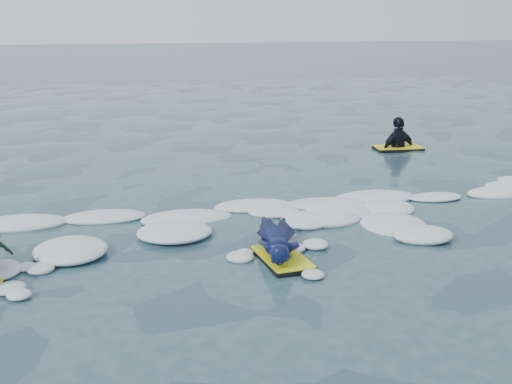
# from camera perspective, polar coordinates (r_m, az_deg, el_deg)

# --- Properties ---
(ground) EXTENTS (120.00, 120.00, 0.00)m
(ground) POSITION_cam_1_polar(r_m,az_deg,el_deg) (8.50, -2.48, -5.00)
(ground) COLOR #1D2B46
(ground) RESTS_ON ground
(foam_band) EXTENTS (12.00, 3.10, 0.30)m
(foam_band) POSITION_cam_1_polar(r_m,az_deg,el_deg) (9.46, -3.53, -2.83)
(foam_band) COLOR silver
(foam_band) RESTS_ON ground
(prone_woman_unit) EXTENTS (0.78, 1.52, 0.37)m
(prone_woman_unit) POSITION_cam_1_polar(r_m,az_deg,el_deg) (8.18, 1.98, -4.41)
(prone_woman_unit) COLOR black
(prone_woman_unit) RESTS_ON ground
(waiting_rider_unit) EXTENTS (1.11, 0.66, 1.60)m
(waiting_rider_unit) POSITION_cam_1_polar(r_m,az_deg,el_deg) (14.91, 12.49, 3.52)
(waiting_rider_unit) COLOR black
(waiting_rider_unit) RESTS_ON ground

